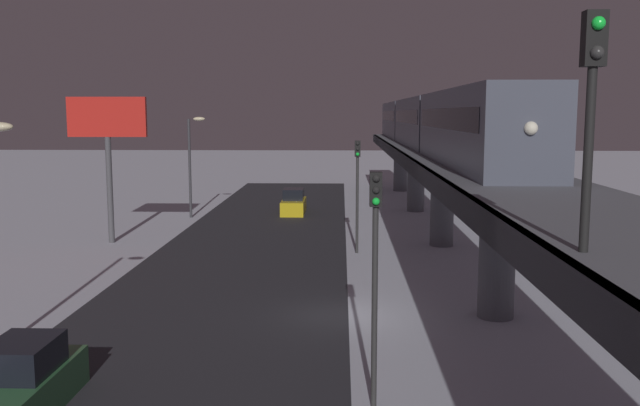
{
  "coord_description": "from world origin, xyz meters",
  "views": [
    {
      "loc": [
        -0.25,
        25.96,
        7.92
      ],
      "look_at": [
        1.17,
        -18.88,
        1.97
      ],
      "focal_mm": 38.1,
      "sensor_mm": 36.0,
      "label": 1
    }
  ],
  "objects_px": {
    "rail_signal": "(592,90)",
    "traffic_light_mid": "(357,180)",
    "sedan_green": "(24,383)",
    "traffic_light_near": "(375,255)",
    "sedan_yellow": "(294,203)",
    "commercial_billboard": "(107,131)",
    "subway_train": "(425,121)"
  },
  "relations": [
    {
      "from": "traffic_light_mid",
      "to": "commercial_billboard",
      "type": "distance_m",
      "value": 15.53
    },
    {
      "from": "subway_train",
      "to": "traffic_light_mid",
      "type": "distance_m",
      "value": 13.04
    },
    {
      "from": "rail_signal",
      "to": "sedan_green",
      "type": "xyz_separation_m",
      "value": [
        12.52,
        -5.52,
        -7.5
      ]
    },
    {
      "from": "sedan_green",
      "to": "traffic_light_near",
      "type": "bearing_deg",
      "value": -175.99
    },
    {
      "from": "subway_train",
      "to": "sedan_green",
      "type": "height_order",
      "value": "subway_train"
    },
    {
      "from": "rail_signal",
      "to": "traffic_light_near",
      "type": "height_order",
      "value": "rail_signal"
    },
    {
      "from": "sedan_green",
      "to": "traffic_light_near",
      "type": "distance_m",
      "value": 9.92
    },
    {
      "from": "sedan_yellow",
      "to": "traffic_light_mid",
      "type": "bearing_deg",
      "value": -72.99
    },
    {
      "from": "sedan_green",
      "to": "commercial_billboard",
      "type": "height_order",
      "value": "commercial_billboard"
    },
    {
      "from": "sedan_green",
      "to": "sedan_yellow",
      "type": "height_order",
      "value": "same"
    },
    {
      "from": "traffic_light_near",
      "to": "rail_signal",
      "type": "bearing_deg",
      "value": 117.56
    },
    {
      "from": "subway_train",
      "to": "rail_signal",
      "type": "xyz_separation_m",
      "value": [
        1.93,
        38.16,
        0.95
      ]
    },
    {
      "from": "sedan_yellow",
      "to": "traffic_light_near",
      "type": "bearing_deg",
      "value": -82.52
    },
    {
      "from": "rail_signal",
      "to": "traffic_light_near",
      "type": "distance_m",
      "value": 8.08
    },
    {
      "from": "subway_train",
      "to": "rail_signal",
      "type": "height_order",
      "value": "rail_signal"
    },
    {
      "from": "subway_train",
      "to": "sedan_yellow",
      "type": "bearing_deg",
      "value": -21.14
    },
    {
      "from": "traffic_light_mid",
      "to": "sedan_yellow",
      "type": "bearing_deg",
      "value": -72.99
    },
    {
      "from": "sedan_green",
      "to": "sedan_yellow",
      "type": "distance_m",
      "value": 36.74
    },
    {
      "from": "sedan_yellow",
      "to": "traffic_light_mid",
      "type": "xyz_separation_m",
      "value": [
        -4.7,
        15.37,
        3.4
      ]
    },
    {
      "from": "rail_signal",
      "to": "traffic_light_near",
      "type": "bearing_deg",
      "value": -62.44
    },
    {
      "from": "sedan_green",
      "to": "subway_train",
      "type": "bearing_deg",
      "value": -113.87
    },
    {
      "from": "traffic_light_near",
      "to": "commercial_billboard",
      "type": "relative_size",
      "value": 0.72
    },
    {
      "from": "subway_train",
      "to": "sedan_yellow",
      "type": "distance_m",
      "value": 12.43
    },
    {
      "from": "subway_train",
      "to": "traffic_light_mid",
      "type": "xyz_separation_m",
      "value": [
        5.15,
        11.56,
        -3.16
      ]
    },
    {
      "from": "subway_train",
      "to": "commercial_billboard",
      "type": "distance_m",
      "value": 22.06
    },
    {
      "from": "rail_signal",
      "to": "traffic_light_mid",
      "type": "bearing_deg",
      "value": -83.1
    },
    {
      "from": "rail_signal",
      "to": "traffic_light_mid",
      "type": "distance_m",
      "value": 27.11
    },
    {
      "from": "rail_signal",
      "to": "traffic_light_mid",
      "type": "height_order",
      "value": "rail_signal"
    },
    {
      "from": "sedan_yellow",
      "to": "traffic_light_near",
      "type": "xyz_separation_m",
      "value": [
        -4.7,
        35.8,
        3.4
      ]
    },
    {
      "from": "traffic_light_near",
      "to": "traffic_light_mid",
      "type": "distance_m",
      "value": 20.43
    },
    {
      "from": "sedan_green",
      "to": "commercial_billboard",
      "type": "distance_m",
      "value": 25.22
    },
    {
      "from": "rail_signal",
      "to": "commercial_billboard",
      "type": "height_order",
      "value": "rail_signal"
    }
  ]
}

